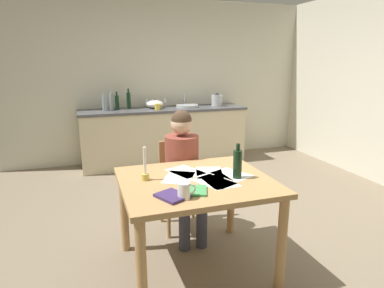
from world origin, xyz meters
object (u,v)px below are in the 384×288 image
object	(u,v)px
stovetop_kettle	(217,100)
wine_glass_near_sink	(165,100)
coffee_mug	(184,191)
bottle_oil	(105,103)
book_cookery	(172,196)
wine_glass_back_right	(147,101)
dining_table	(196,193)
teacup_on_counter	(158,107)
bottle_wine_red	(117,102)
wine_glass_back_left	(152,101)
book_magazine	(193,191)
sink_unit	(187,106)
person_seated	(184,165)
wine_glass_by_kettle	(158,100)
bottle_vinegar	(112,101)
chair_at_table	(180,180)
wine_bottle_on_table	(237,164)
bottle_sauce	(129,100)
mixing_bowl	(155,104)
candlestick	(145,171)

from	to	relation	value
stovetop_kettle	wine_glass_near_sink	world-z (taller)	stovetop_kettle
coffee_mug	bottle_oil	bearing A→B (deg)	94.89
book_cookery	wine_glass_back_right	size ratio (longest dim) A/B	1.31
dining_table	teacup_on_counter	size ratio (longest dim) A/B	9.49
bottle_wine_red	teacup_on_counter	bearing A→B (deg)	-17.76
bottle_oil	teacup_on_counter	distance (m)	0.80
wine_glass_back_left	book_magazine	bearing A→B (deg)	-96.81
book_magazine	sink_unit	bearing A→B (deg)	93.56
bottle_wine_red	stovetop_kettle	xyz separation A→B (m)	(1.63, -0.04, -0.02)
person_seated	wine_glass_by_kettle	size ratio (longest dim) A/B	7.76
teacup_on_counter	wine_glass_near_sink	bearing A→B (deg)	58.18
sink_unit	bottle_vinegar	world-z (taller)	bottle_vinegar
chair_at_table	book_magazine	xyz separation A→B (m)	(-0.18, -0.96, 0.28)
wine_bottle_on_table	wine_glass_near_sink	xyz separation A→B (m)	(0.19, 3.10, 0.14)
wine_bottle_on_table	sink_unit	size ratio (longest dim) A/B	0.76
dining_table	sink_unit	bearing A→B (deg)	73.82
bottle_oil	bottle_vinegar	world-z (taller)	bottle_vinegar
bottle_wine_red	bottle_sauce	distance (m)	0.19
chair_at_table	dining_table	bearing A→B (deg)	-96.50
bottle_vinegar	bottle_sauce	xyz separation A→B (m)	(0.26, 0.03, 0.00)
book_cookery	wine_glass_near_sink	xyz separation A→B (m)	(0.76, 3.31, 0.24)
person_seated	coffee_mug	distance (m)	0.95
bottle_oil	wine_glass_by_kettle	bearing A→B (deg)	8.99
wine_glass_near_sink	bottle_wine_red	bearing A→B (deg)	-171.82
book_cookery	teacup_on_counter	world-z (taller)	teacup_on_counter
book_cookery	mixing_bowl	distance (m)	3.28
candlestick	teacup_on_counter	xyz separation A→B (m)	(0.68, 2.62, 0.12)
book_cookery	bottle_oil	world-z (taller)	bottle_oil
bottle_oil	coffee_mug	bearing A→B (deg)	-85.11
wine_bottle_on_table	sink_unit	distance (m)	3.00
stovetop_kettle	wine_glass_by_kettle	size ratio (longest dim) A/B	1.43
wine_glass_back_right	dining_table	bearing A→B (deg)	-93.78
bottle_sauce	candlestick	bearing A→B (deg)	-95.51
dining_table	wine_bottle_on_table	distance (m)	0.39
dining_table	wine_glass_back_right	world-z (taller)	wine_glass_back_right
bottle_wine_red	dining_table	bearing A→B (deg)	-84.57
teacup_on_counter	candlestick	bearing A→B (deg)	-104.55
bottle_sauce	dining_table	bearing A→B (deg)	-88.21
book_magazine	bottle_vinegar	xyz separation A→B (m)	(-0.26, 3.17, 0.27)
bottle_sauce	bottle_wine_red	bearing A→B (deg)	-164.35
bottle_wine_red	wine_glass_back_left	world-z (taller)	bottle_wine_red
bottle_wine_red	bottle_sauce	bearing A→B (deg)	15.65
person_seated	bottle_sauce	world-z (taller)	bottle_sauce
wine_glass_near_sink	person_seated	bearing A→B (deg)	-99.72
book_cookery	wine_glass_by_kettle	xyz separation A→B (m)	(0.65, 3.31, 0.24)
coffee_mug	mixing_bowl	size ratio (longest dim) A/B	0.46
stovetop_kettle	wine_bottle_on_table	bearing A→B (deg)	-109.49
chair_at_table	sink_unit	xyz separation A→B (m)	(0.75, 2.15, 0.44)
bottle_oil	bottle_sauce	world-z (taller)	bottle_sauce
book_cookery	teacup_on_counter	distance (m)	3.07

